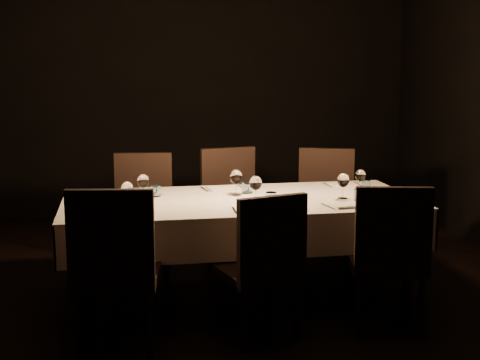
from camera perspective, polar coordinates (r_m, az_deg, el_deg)
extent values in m
cube|color=black|center=(5.03, 0.00, -10.21)|extent=(5.00, 6.00, 0.01)
cube|color=black|center=(7.69, -4.03, 8.31)|extent=(5.00, 0.01, 3.00)
cube|color=black|center=(1.86, 16.76, 2.17)|extent=(5.00, 0.01, 3.00)
cube|color=black|center=(4.82, 0.00, -1.99)|extent=(2.40, 1.00, 0.04)
cylinder|color=black|center=(4.45, -13.49, -8.33)|extent=(0.07, 0.07, 0.71)
cylinder|color=black|center=(5.25, -13.01, -5.45)|extent=(0.07, 0.07, 0.71)
cylinder|color=black|center=(4.85, 14.13, -6.79)|extent=(0.07, 0.07, 0.71)
cylinder|color=black|center=(5.60, 10.60, -4.39)|extent=(0.07, 0.07, 0.71)
cube|color=beige|center=(4.82, 0.00, -1.69)|extent=(2.52, 1.12, 0.01)
cube|color=beige|center=(5.38, -1.05, -2.02)|extent=(2.52, 0.01, 0.28)
cube|color=beige|center=(4.32, 1.32, -5.07)|extent=(2.52, 0.01, 0.28)
cube|color=beige|center=(5.21, 13.71, -2.70)|extent=(0.01, 1.12, 0.28)
cube|color=beige|center=(4.79, -14.96, -3.89)|extent=(0.01, 1.12, 0.28)
cylinder|color=black|center=(4.41, -7.12, -10.23)|extent=(0.04, 0.04, 0.43)
cylinder|color=black|center=(4.02, -7.71, -12.29)|extent=(0.04, 0.04, 0.43)
cylinder|color=black|center=(4.47, -12.51, -10.11)|extent=(0.04, 0.04, 0.43)
cylinder|color=black|center=(4.09, -13.64, -12.11)|extent=(0.04, 0.04, 0.43)
cube|color=black|center=(4.16, -10.36, -7.97)|extent=(0.57, 0.57, 0.06)
cube|color=black|center=(3.87, -11.00, -4.71)|extent=(0.50, 0.13, 0.54)
cube|color=white|center=(4.37, -10.13, -2.90)|extent=(0.23, 0.16, 0.02)
cube|color=silver|center=(4.37, -11.90, -3.01)|extent=(0.04, 0.19, 0.01)
cube|color=silver|center=(4.37, -8.35, -2.90)|extent=(0.04, 0.19, 0.01)
cylinder|color=silver|center=(4.54, -8.44, -1.97)|extent=(0.07, 0.07, 0.08)
cylinder|color=white|center=(4.62, -9.54, -2.23)|extent=(0.07, 0.07, 0.00)
cylinder|color=white|center=(4.61, -9.56, -1.71)|extent=(0.01, 0.01, 0.08)
ellipsoid|color=white|center=(4.60, -9.59, -0.71)|extent=(0.09, 0.09, 0.10)
cylinder|color=black|center=(4.58, 2.42, -9.59)|extent=(0.04, 0.04, 0.40)
cylinder|color=black|center=(4.27, 4.91, -11.09)|extent=(0.04, 0.04, 0.40)
cylinder|color=black|center=(4.42, -1.94, -10.33)|extent=(0.04, 0.04, 0.40)
cylinder|color=black|center=(4.10, 0.31, -11.99)|extent=(0.04, 0.04, 0.40)
cube|color=black|center=(4.26, 1.44, -7.85)|extent=(0.57, 0.57, 0.06)
cube|color=black|center=(4.01, 2.79, -4.85)|extent=(0.45, 0.18, 0.50)
cube|color=white|center=(4.46, 1.36, -2.48)|extent=(0.24, 0.16, 0.02)
cube|color=silver|center=(4.43, -0.48, -2.61)|extent=(0.02, 0.21, 0.01)
cube|color=silver|center=(4.49, 3.17, -2.46)|extent=(0.02, 0.21, 0.01)
cylinder|color=silver|center=(4.65, 2.66, -1.54)|extent=(0.07, 0.07, 0.08)
cylinder|color=white|center=(4.72, 1.34, -1.84)|extent=(0.07, 0.07, 0.00)
cylinder|color=white|center=(4.71, 1.34, -1.30)|extent=(0.01, 0.01, 0.09)
ellipsoid|color=white|center=(4.69, 1.34, -0.25)|extent=(0.09, 0.09, 0.10)
cylinder|color=black|center=(4.80, 14.13, -8.88)|extent=(0.04, 0.04, 0.41)
cylinder|color=black|center=(4.44, 15.19, -10.51)|extent=(0.04, 0.04, 0.41)
cylinder|color=black|center=(4.73, 9.43, -8.98)|extent=(0.04, 0.04, 0.41)
cylinder|color=black|center=(4.37, 10.09, -10.65)|extent=(0.04, 0.04, 0.41)
cube|color=black|center=(4.50, 12.32, -6.91)|extent=(0.56, 0.56, 0.06)
cube|color=black|center=(4.23, 12.96, -4.00)|extent=(0.47, 0.15, 0.51)
cube|color=white|center=(4.63, 9.21, -2.13)|extent=(0.24, 0.17, 0.02)
cube|color=silver|center=(4.58, 7.52, -2.27)|extent=(0.05, 0.20, 0.01)
cube|color=silver|center=(4.68, 10.86, -2.12)|extent=(0.05, 0.20, 0.01)
cylinder|color=silver|center=(4.83, 10.11, -1.25)|extent=(0.07, 0.07, 0.08)
cylinder|color=white|center=(4.88, 8.76, -1.54)|extent=(0.07, 0.07, 0.00)
cylinder|color=white|center=(4.87, 8.78, -1.02)|extent=(0.01, 0.01, 0.09)
ellipsoid|color=white|center=(4.86, 8.80, -0.03)|extent=(0.09, 0.09, 0.10)
cylinder|color=black|center=(5.39, -10.59, -6.61)|extent=(0.04, 0.04, 0.41)
cylinder|color=black|center=(5.76, -10.07, -5.48)|extent=(0.04, 0.04, 0.41)
cylinder|color=black|center=(5.35, -6.37, -6.62)|extent=(0.04, 0.04, 0.41)
cylinder|color=black|center=(5.73, -6.13, -5.48)|extent=(0.04, 0.04, 0.41)
cube|color=black|center=(5.49, -8.35, -3.65)|extent=(0.53, 0.53, 0.06)
cube|color=black|center=(5.63, -8.23, -0.30)|extent=(0.48, 0.11, 0.52)
cube|color=white|center=(5.11, -8.89, -0.95)|extent=(0.24, 0.18, 0.02)
cube|color=silver|center=(5.11, -10.45, -1.06)|extent=(0.04, 0.20, 0.01)
cube|color=silver|center=(5.12, -7.32, -0.96)|extent=(0.04, 0.20, 0.01)
cylinder|color=silver|center=(4.93, -7.22, -0.95)|extent=(0.07, 0.07, 0.08)
cylinder|color=white|center=(4.86, -8.22, -1.59)|extent=(0.07, 0.07, 0.00)
cylinder|color=white|center=(4.85, -8.23, -1.07)|extent=(0.01, 0.01, 0.08)
ellipsoid|color=white|center=(4.84, -8.26, -0.10)|extent=(0.09, 0.09, 0.10)
cylinder|color=black|center=(5.45, -1.61, -6.21)|extent=(0.04, 0.04, 0.42)
cylinder|color=black|center=(5.82, -2.87, -5.15)|extent=(0.04, 0.04, 0.42)
cylinder|color=black|center=(5.58, 2.34, -5.81)|extent=(0.04, 0.04, 0.42)
cylinder|color=black|center=(5.94, 0.85, -4.81)|extent=(0.04, 0.04, 0.42)
cube|color=black|center=(5.63, -0.32, -3.11)|extent=(0.56, 0.56, 0.06)
cube|color=black|center=(5.77, -1.04, 0.19)|extent=(0.48, 0.13, 0.53)
cube|color=white|center=(5.17, -1.41, -0.70)|extent=(0.26, 0.19, 0.02)
cube|color=silver|center=(5.15, -3.07, -0.82)|extent=(0.05, 0.21, 0.01)
cube|color=silver|center=(5.20, 0.22, -0.71)|extent=(0.05, 0.21, 0.01)
cylinder|color=silver|center=(5.02, 0.60, -0.65)|extent=(0.08, 0.08, 0.08)
cylinder|color=white|center=(4.93, -0.33, -1.32)|extent=(0.07, 0.07, 0.00)
cylinder|color=white|center=(4.92, -0.33, -0.77)|extent=(0.01, 0.01, 0.09)
ellipsoid|color=white|center=(4.90, -0.33, 0.27)|extent=(0.09, 0.09, 0.11)
cylinder|color=black|center=(5.60, 5.03, -5.81)|extent=(0.04, 0.04, 0.42)
cylinder|color=black|center=(5.98, 5.35, -4.77)|extent=(0.04, 0.04, 0.42)
cylinder|color=black|center=(5.59, 9.12, -5.95)|extent=(0.04, 0.04, 0.42)
cylinder|color=black|center=(5.97, 9.17, -4.90)|extent=(0.04, 0.04, 0.42)
cube|color=black|center=(5.72, 7.22, -3.04)|extent=(0.61, 0.61, 0.06)
cube|color=black|center=(5.87, 7.37, 0.18)|extent=(0.47, 0.21, 0.52)
cube|color=white|center=(5.40, 8.78, -0.36)|extent=(0.21, 0.14, 0.01)
cube|color=silver|center=(5.36, 7.48, -0.46)|extent=(0.02, 0.18, 0.01)
cube|color=silver|center=(5.45, 10.06, -0.36)|extent=(0.02, 0.18, 0.01)
cylinder|color=silver|center=(5.27, 10.75, -0.36)|extent=(0.07, 0.07, 0.07)
cylinder|color=white|center=(5.18, 10.19, -0.92)|extent=(0.06, 0.06, 0.00)
cylinder|color=white|center=(5.17, 10.21, -0.47)|extent=(0.01, 0.01, 0.08)
ellipsoid|color=white|center=(5.16, 10.24, 0.37)|extent=(0.08, 0.08, 0.09)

